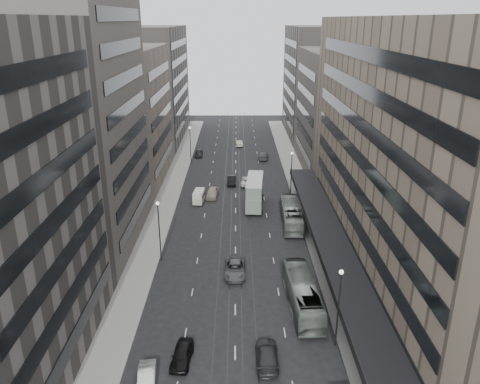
{
  "coord_description": "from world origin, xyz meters",
  "views": [
    {
      "loc": [
        0.19,
        -42.21,
        29.74
      ],
      "look_at": [
        0.65,
        19.21,
        6.9
      ],
      "focal_mm": 35.0,
      "sensor_mm": 36.0,
      "label": 1
    }
  ],
  "objects_px": {
    "bus_near": "(302,294)",
    "sedan_0": "(182,355)",
    "panel_van": "(199,196)",
    "sedan_2": "(235,269)",
    "double_decker": "(255,192)",
    "sedan_1": "(147,378)",
    "bus_far": "(291,214)"
  },
  "relations": [
    {
      "from": "bus_near",
      "to": "sedan_0",
      "type": "xyz_separation_m",
      "value": [
        -12.19,
        -8.56,
        -0.93
      ]
    },
    {
      "from": "bus_near",
      "to": "panel_van",
      "type": "xyz_separation_m",
      "value": [
        -13.58,
        30.91,
        -0.41
      ]
    },
    {
      "from": "sedan_0",
      "to": "sedan_2",
      "type": "distance_m",
      "value": 16.4
    },
    {
      "from": "sedan_2",
      "to": "double_decker",
      "type": "bearing_deg",
      "value": 82.41
    },
    {
      "from": "panel_van",
      "to": "sedan_1",
      "type": "bearing_deg",
      "value": -86.52
    },
    {
      "from": "bus_far",
      "to": "sedan_0",
      "type": "height_order",
      "value": "bus_far"
    },
    {
      "from": "sedan_1",
      "to": "sedan_2",
      "type": "xyz_separation_m",
      "value": [
        7.57,
        18.57,
        0.08
      ]
    },
    {
      "from": "bus_near",
      "to": "double_decker",
      "type": "distance_m",
      "value": 29.43
    },
    {
      "from": "bus_near",
      "to": "bus_far",
      "type": "bearing_deg",
      "value": -95.7
    },
    {
      "from": "double_decker",
      "to": "panel_van",
      "type": "height_order",
      "value": "double_decker"
    },
    {
      "from": "sedan_0",
      "to": "sedan_2",
      "type": "bearing_deg",
      "value": 78.12
    },
    {
      "from": "panel_van",
      "to": "sedan_2",
      "type": "relative_size",
      "value": 0.67
    },
    {
      "from": "bus_far",
      "to": "panel_van",
      "type": "distance_m",
      "value": 17.23
    },
    {
      "from": "bus_far",
      "to": "sedan_1",
      "type": "height_order",
      "value": "bus_far"
    },
    {
      "from": "bus_far",
      "to": "panel_van",
      "type": "bearing_deg",
      "value": -29.19
    },
    {
      "from": "bus_near",
      "to": "sedan_1",
      "type": "relative_size",
      "value": 2.87
    },
    {
      "from": "bus_far",
      "to": "sedan_0",
      "type": "xyz_separation_m",
      "value": [
        -13.39,
        -30.64,
        -0.87
      ]
    },
    {
      "from": "sedan_1",
      "to": "sedan_2",
      "type": "relative_size",
      "value": 0.75
    },
    {
      "from": "bus_far",
      "to": "sedan_2",
      "type": "relative_size",
      "value": 2.08
    },
    {
      "from": "sedan_2",
      "to": "bus_far",
      "type": "bearing_deg",
      "value": 61.01
    },
    {
      "from": "bus_near",
      "to": "sedan_1",
      "type": "distance_m",
      "value": 18.83
    },
    {
      "from": "panel_van",
      "to": "sedan_0",
      "type": "distance_m",
      "value": 39.5
    },
    {
      "from": "bus_far",
      "to": "double_decker",
      "type": "distance_m",
      "value": 8.9
    },
    {
      "from": "panel_van",
      "to": "sedan_0",
      "type": "relative_size",
      "value": 0.86
    },
    {
      "from": "panel_van",
      "to": "sedan_0",
      "type": "bearing_deg",
      "value": -82.7
    },
    {
      "from": "sedan_0",
      "to": "sedan_1",
      "type": "xyz_separation_m",
      "value": [
        -2.73,
        -2.9,
        -0.05
      ]
    },
    {
      "from": "bus_near",
      "to": "bus_far",
      "type": "height_order",
      "value": "bus_near"
    },
    {
      "from": "sedan_0",
      "to": "sedan_2",
      "type": "relative_size",
      "value": 0.78
    },
    {
      "from": "bus_far",
      "to": "sedan_2",
      "type": "bearing_deg",
      "value": 61.95
    },
    {
      "from": "sedan_1",
      "to": "sedan_2",
      "type": "distance_m",
      "value": 20.05
    },
    {
      "from": "bus_far",
      "to": "bus_near",
      "type": "bearing_deg",
      "value": 88.55
    },
    {
      "from": "bus_near",
      "to": "sedan_0",
      "type": "height_order",
      "value": "bus_near"
    }
  ]
}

